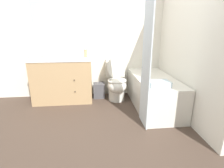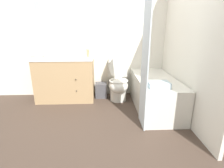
{
  "view_description": "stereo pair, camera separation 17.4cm",
  "coord_description": "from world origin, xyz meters",
  "views": [
    {
      "loc": [
        -0.12,
        -2.04,
        1.43
      ],
      "look_at": [
        0.18,
        0.75,
        0.52
      ],
      "focal_mm": 28.0,
      "sensor_mm": 36.0,
      "label": 1
    },
    {
      "loc": [
        0.06,
        -2.05,
        1.43
      ],
      "look_at": [
        0.18,
        0.75,
        0.52
      ],
      "focal_mm": 28.0,
      "sensor_mm": 36.0,
      "label": 2
    }
  ],
  "objects": [
    {
      "name": "wall_right",
      "position": [
        1.34,
        0.83,
        1.25
      ],
      "size": [
        0.05,
        2.67,
        2.5
      ],
      "color": "white",
      "rests_on": "ground_plane"
    },
    {
      "name": "wastebasket",
      "position": [
        -0.02,
        1.46,
        0.16
      ],
      "size": [
        0.24,
        0.2,
        0.32
      ],
      "color": "#4C4C51",
      "rests_on": "ground_plane"
    },
    {
      "name": "ground_plane",
      "position": [
        0.0,
        0.0,
        0.0
      ],
      "size": [
        14.0,
        14.0,
        0.0
      ],
      "primitive_type": "plane",
      "color": "#47382D"
    },
    {
      "name": "vanity_cabinet",
      "position": [
        -0.74,
        1.39,
        0.44
      ],
      "size": [
        1.15,
        0.59,
        0.87
      ],
      "color": "tan",
      "rests_on": "ground_plane"
    },
    {
      "name": "toilet",
      "position": [
        0.33,
        1.32,
        0.35
      ],
      "size": [
        0.4,
        0.65,
        0.87
      ],
      "color": "silver",
      "rests_on": "ground_plane"
    },
    {
      "name": "bath_towel_folded",
      "position": [
        0.86,
        0.39,
        0.62
      ],
      "size": [
        0.32,
        0.22,
        0.08
      ],
      "color": "silver",
      "rests_on": "bathtub"
    },
    {
      "name": "bathtub",
      "position": [
        0.97,
        0.91,
        0.29
      ],
      "size": [
        0.68,
        1.52,
        0.58
      ],
      "color": "silver",
      "rests_on": "ground_plane"
    },
    {
      "name": "shower_curtain",
      "position": [
        0.61,
        0.31,
        1.02
      ],
      "size": [
        0.01,
        0.39,
        2.04
      ],
      "color": "silver",
      "rests_on": "ground_plane"
    },
    {
      "name": "wall_back",
      "position": [
        -0.01,
        1.69,
        1.25
      ],
      "size": [
        8.0,
        0.06,
        2.5
      ],
      "color": "white",
      "rests_on": "ground_plane"
    },
    {
      "name": "tissue_box",
      "position": [
        -0.65,
        1.45,
        0.92
      ],
      "size": [
        0.12,
        0.14,
        0.12
      ],
      "color": "beige",
      "rests_on": "vanity_cabinet"
    },
    {
      "name": "sink_faucet",
      "position": [
        -0.74,
        1.59,
        0.91
      ],
      "size": [
        0.14,
        0.12,
        0.12
      ],
      "color": "silver",
      "rests_on": "vanity_cabinet"
    },
    {
      "name": "hand_towel_folded",
      "position": [
        -1.16,
        1.24,
        0.91
      ],
      "size": [
        0.23,
        0.16,
        0.08
      ],
      "color": "beige",
      "rests_on": "vanity_cabinet"
    },
    {
      "name": "soap_dispenser",
      "position": [
        -0.27,
        1.47,
        0.95
      ],
      "size": [
        0.06,
        0.06,
        0.18
      ],
      "color": "tan",
      "rests_on": "vanity_cabinet"
    }
  ]
}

